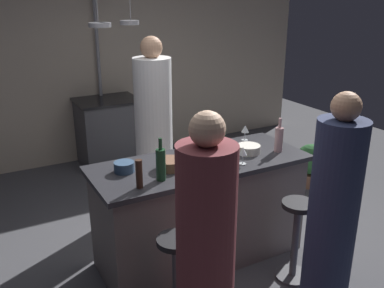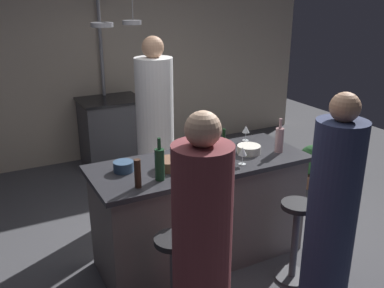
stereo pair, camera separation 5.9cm
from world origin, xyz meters
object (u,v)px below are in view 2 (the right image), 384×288
at_px(pepper_mill, 138,174).
at_px(wine_glass_near_left_guest, 243,152).
at_px(guest_left, 202,257).
at_px(chef, 155,132).
at_px(wine_bottle_green, 160,164).
at_px(potted_plant, 313,163).
at_px(mixing_bowl_ceramic, 249,149).
at_px(bar_stool_left, 174,277).
at_px(wine_bottle_amber, 209,157).
at_px(mixing_bowl_wooden, 169,164).
at_px(wine_bottle_rose, 279,139).
at_px(wine_glass_by_chef, 246,130).
at_px(bar_stool_right, 295,238).
at_px(cutting_board, 203,154).
at_px(stove_range, 112,131).
at_px(guest_right, 332,216).
at_px(mixing_bowl_blue, 124,166).
at_px(wine_bottle_red, 224,150).

relative_size(pepper_mill, wine_glass_near_left_guest, 1.44).
bearing_deg(guest_left, chef, 74.30).
distance_m(guest_left, wine_bottle_green, 0.85).
xyz_separation_m(potted_plant, mixing_bowl_ceramic, (-1.41, -0.67, 0.64)).
relative_size(bar_stool_left, guest_left, 0.42).
xyz_separation_m(wine_bottle_amber, mixing_bowl_wooden, (-0.24, 0.20, -0.09)).
bearing_deg(mixing_bowl_ceramic, wine_bottle_rose, -19.38).
relative_size(pepper_mill, wine_glass_by_chef, 1.44).
bearing_deg(pepper_mill, chef, 62.41).
relative_size(wine_bottle_green, wine_glass_near_left_guest, 2.20).
relative_size(bar_stool_right, wine_bottle_green, 2.11).
height_order(bar_stool_left, wine_bottle_rose, wine_bottle_rose).
distance_m(cutting_board, wine_bottle_green, 0.61).
bearing_deg(mixing_bowl_ceramic, wine_bottle_amber, -158.71).
bearing_deg(wine_glass_near_left_guest, guest_left, -135.75).
bearing_deg(bar_stool_right, wine_glass_near_left_guest, 122.35).
distance_m(stove_range, chef, 1.45).
bearing_deg(pepper_mill, wine_glass_near_left_guest, 0.80).
bearing_deg(guest_right, chef, 102.71).
relative_size(cutting_board, pepper_mill, 1.52).
bearing_deg(mixing_bowl_blue, wine_glass_near_left_guest, -19.22).
distance_m(potted_plant, wine_bottle_rose, 1.56).
bearing_deg(wine_bottle_red, pepper_mill, -172.02).
height_order(guest_right, pepper_mill, guest_right).
distance_m(wine_bottle_green, wine_glass_near_left_guest, 0.70).
height_order(cutting_board, wine_glass_by_chef, wine_glass_by_chef).
bearing_deg(wine_bottle_amber, cutting_board, 68.33).
height_order(chef, wine_bottle_rose, chef).
height_order(wine_bottle_red, mixing_bowl_ceramic, wine_bottle_red).
distance_m(potted_plant, wine_bottle_red, 2.01).
bearing_deg(wine_bottle_green, mixing_bowl_wooden, 46.34).
bearing_deg(mixing_bowl_ceramic, bar_stool_left, -149.32).
bearing_deg(mixing_bowl_blue, guest_right, -43.20).
bearing_deg(wine_glass_near_left_guest, mixing_bowl_blue, 160.78).
bearing_deg(potted_plant, guest_right, -130.43).
distance_m(stove_range, guest_right, 3.47).
distance_m(wine_bottle_red, wine_bottle_green, 0.58).
height_order(wine_glass_by_chef, mixing_bowl_wooden, wine_glass_by_chef).
relative_size(guest_right, mixing_bowl_ceramic, 8.06).
relative_size(wine_glass_by_chef, mixing_bowl_blue, 0.94).
height_order(potted_plant, wine_bottle_green, wine_bottle_green).
bearing_deg(mixing_bowl_blue, wine_glass_by_chef, 7.39).
xyz_separation_m(wine_bottle_red, wine_glass_by_chef, (0.47, 0.37, -0.00)).
xyz_separation_m(bar_stool_right, wine_bottle_red, (-0.37, 0.50, 0.63)).
bearing_deg(cutting_board, bar_stool_left, -130.26).
height_order(stove_range, wine_bottle_green, wine_bottle_green).
relative_size(stove_range, potted_plant, 1.71).
distance_m(bar_stool_right, mixing_bowl_wooden, 1.15).
relative_size(chef, potted_plant, 3.47).
xyz_separation_m(chef, mixing_bowl_blue, (-0.67, -0.96, 0.10)).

